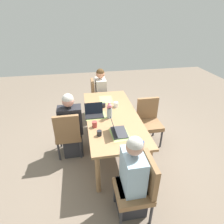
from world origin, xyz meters
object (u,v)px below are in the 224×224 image
(coffee_mug_centre_left, at_px, (99,133))
(chair_head_right_left_far, at_px, (139,186))
(laptop_near_left_near, at_px, (94,113))
(chair_near_left_near, at_px, (68,132))
(flower_vase, at_px, (109,110))
(person_near_left_near, at_px, (72,128))
(chair_head_left_left_mid, at_px, (98,96))
(person_head_right_left_far, at_px, (132,181))
(coffee_mug_far_left, at_px, (141,144))
(dining_table, at_px, (112,118))
(coffee_mug_near_left, at_px, (95,124))
(person_head_left_left_mid, at_px, (101,95))
(chair_far_right_near, at_px, (149,119))
(coffee_mug_near_right, at_px, (104,105))
(laptop_head_right_left_far, at_px, (118,131))
(coffee_mug_centre_right, at_px, (116,105))

(coffee_mug_centre_left, bearing_deg, chair_head_right_left_far, 26.44)
(laptop_near_left_near, height_order, coffee_mug_centre_left, laptop_near_left_near)
(chair_near_left_near, xyz_separation_m, flower_vase, (0.03, 0.73, 0.39))
(person_near_left_near, relative_size, chair_head_left_left_mid, 1.33)
(person_head_right_left_far, height_order, coffee_mug_far_left, person_head_right_left_far)
(coffee_mug_far_left, bearing_deg, dining_table, -166.21)
(person_near_left_near, bearing_deg, coffee_mug_near_left, 48.53)
(chair_head_left_left_mid, relative_size, person_head_left_left_mid, 0.75)
(dining_table, relative_size, coffee_mug_far_left, 22.63)
(chair_far_right_near, relative_size, coffee_mug_near_left, 9.48)
(person_head_right_left_far, relative_size, coffee_mug_far_left, 13.04)
(coffee_mug_near_left, bearing_deg, chair_near_left_near, -120.97)
(dining_table, bearing_deg, chair_head_right_left_far, 3.89)
(person_head_right_left_far, relative_size, laptop_near_left_near, 3.73)
(person_near_left_near, xyz_separation_m, coffee_mug_near_right, (-0.30, 0.62, 0.26))
(person_head_left_left_mid, xyz_separation_m, laptop_near_left_near, (1.31, -0.28, 0.26))
(chair_near_left_near, height_order, laptop_head_right_left_far, laptop_head_right_left_far)
(chair_head_left_left_mid, distance_m, chair_far_right_near, 1.55)
(chair_far_right_near, bearing_deg, coffee_mug_near_right, -102.74)
(person_head_right_left_far, bearing_deg, laptop_near_left_near, -165.94)
(flower_vase, bearing_deg, chair_near_left_near, -92.32)
(laptop_near_left_near, bearing_deg, chair_head_left_left_mid, 171.47)
(person_head_left_left_mid, distance_m, flower_vase, 1.48)
(dining_table, distance_m, flower_vase, 0.25)
(person_near_left_near, relative_size, coffee_mug_far_left, 13.04)
(laptop_near_left_near, xyz_separation_m, coffee_mug_centre_right, (-0.25, 0.44, 0.01))
(laptop_head_right_left_far, bearing_deg, flower_vase, -174.73)
(laptop_near_left_near, bearing_deg, dining_table, 85.37)
(coffee_mug_near_right, height_order, coffee_mug_centre_left, coffee_mug_centre_left)
(coffee_mug_near_left, distance_m, coffee_mug_centre_right, 0.77)
(person_head_left_left_mid, bearing_deg, chair_head_left_left_mid, -128.76)
(chair_head_left_left_mid, height_order, person_head_right_left_far, person_head_right_left_far)
(laptop_near_left_near, xyz_separation_m, coffee_mug_far_left, (0.97, 0.55, 0.00))
(chair_near_left_near, height_order, coffee_mug_near_right, chair_near_left_near)
(flower_vase, bearing_deg, chair_head_right_left_far, 6.93)
(coffee_mug_centre_right, bearing_deg, coffee_mug_centre_left, -26.19)
(dining_table, bearing_deg, coffee_mug_near_left, -45.13)
(chair_far_right_near, relative_size, flower_vase, 3.10)
(dining_table, xyz_separation_m, chair_head_right_left_far, (1.36, 0.09, -0.17))
(chair_head_right_left_far, bearing_deg, person_head_right_left_far, -128.76)
(chair_far_right_near, bearing_deg, chair_head_right_left_far, -24.08)
(coffee_mug_near_left, xyz_separation_m, coffee_mug_centre_right, (-0.62, 0.47, 0.00))
(chair_head_left_left_mid, xyz_separation_m, coffee_mug_near_left, (1.74, -0.23, 0.29))
(person_head_left_left_mid, bearing_deg, person_head_right_left_far, 1.11)
(laptop_near_left_near, xyz_separation_m, coffee_mug_near_right, (-0.28, 0.21, -0.00))
(person_head_right_left_far, height_order, flower_vase, person_head_right_left_far)
(coffee_mug_near_right, relative_size, coffee_mug_far_left, 0.88)
(coffee_mug_centre_left, bearing_deg, coffee_mug_centre_right, 153.81)
(chair_head_right_left_far, distance_m, laptop_near_left_near, 1.47)
(person_head_right_left_far, distance_m, chair_far_right_near, 1.59)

